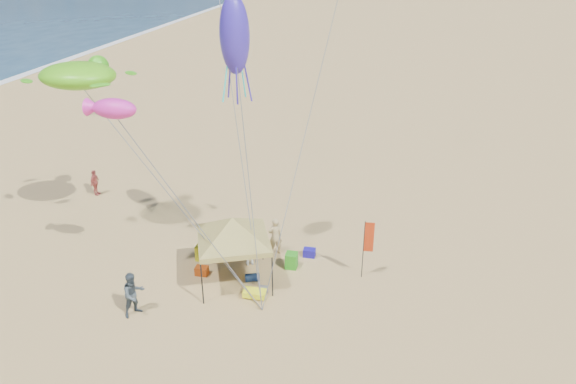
% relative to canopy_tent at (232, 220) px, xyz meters
% --- Properties ---
extents(ground, '(280.00, 280.00, 0.00)m').
position_rel_canopy_tent_xyz_m(ground, '(2.14, -2.30, -2.87)').
color(ground, tan).
rests_on(ground, ground).
extents(canopy_tent, '(5.18, 5.18, 3.45)m').
position_rel_canopy_tent_xyz_m(canopy_tent, '(0.00, 0.00, 0.00)').
color(canopy_tent, black).
rests_on(canopy_tent, ground).
extents(feather_flag, '(0.42, 0.05, 2.71)m').
position_rel_canopy_tent_xyz_m(feather_flag, '(5.36, 1.31, -1.04)').
color(feather_flag, black).
rests_on(feather_flag, ground).
extents(cooler_red, '(0.54, 0.38, 0.38)m').
position_rel_canopy_tent_xyz_m(cooler_red, '(-1.52, 0.10, -2.68)').
color(cooler_red, '#B1400E').
rests_on(cooler_red, ground).
extents(cooler_blue, '(0.54, 0.38, 0.38)m').
position_rel_canopy_tent_xyz_m(cooler_blue, '(2.76, 2.48, -2.68)').
color(cooler_blue, '#191190').
rests_on(cooler_blue, ground).
extents(bag_navy, '(0.69, 0.54, 0.36)m').
position_rel_canopy_tent_xyz_m(bag_navy, '(0.74, 0.06, -2.69)').
color(bag_navy, black).
rests_on(bag_navy, ground).
extents(bag_orange, '(0.54, 0.69, 0.36)m').
position_rel_canopy_tent_xyz_m(bag_orange, '(-2.10, 3.95, -2.69)').
color(bag_orange, red).
rests_on(bag_orange, ground).
extents(chair_green, '(0.50, 0.50, 0.70)m').
position_rel_canopy_tent_xyz_m(chair_green, '(2.14, 1.43, -2.52)').
color(chair_green, '#29931A').
rests_on(chair_green, ground).
extents(chair_yellow, '(0.50, 0.50, 0.70)m').
position_rel_canopy_tent_xyz_m(chair_yellow, '(-1.92, 1.26, -2.52)').
color(chair_yellow, yellow).
rests_on(chair_yellow, ground).
extents(crate_grey, '(0.34, 0.30, 0.28)m').
position_rel_canopy_tent_xyz_m(crate_grey, '(1.38, -0.66, -2.73)').
color(crate_grey, slate).
rests_on(crate_grey, ground).
extents(beach_cart, '(0.90, 0.50, 0.24)m').
position_rel_canopy_tent_xyz_m(beach_cart, '(1.12, -1.01, -2.67)').
color(beach_cart, '#F5FF1C').
rests_on(beach_cart, ground).
extents(person_near_a, '(0.77, 0.68, 1.77)m').
position_rel_canopy_tent_xyz_m(person_near_a, '(1.17, 2.44, -1.98)').
color(person_near_a, tan).
rests_on(person_near_a, ground).
extents(person_near_b, '(1.08, 1.13, 1.83)m').
position_rel_canopy_tent_xyz_m(person_near_b, '(-3.07, -2.94, -1.95)').
color(person_near_b, '#3A4750').
rests_on(person_near_b, ground).
extents(person_near_c, '(1.32, 1.08, 1.78)m').
position_rel_canopy_tent_xyz_m(person_near_c, '(0.27, 1.33, -1.98)').
color(person_near_c, silver).
rests_on(person_near_c, ground).
extents(person_far_a, '(0.42, 0.89, 1.49)m').
position_rel_canopy_tent_xyz_m(person_far_a, '(-10.08, 6.44, -2.12)').
color(person_far_a, '#AE4942').
rests_on(person_far_a, ground).
extents(turtle_kite, '(4.08, 3.70, 1.11)m').
position_rel_canopy_tent_xyz_m(turtle_kite, '(-7.37, 2.38, 4.93)').
color(turtle_kite, '#58C417').
rests_on(turtle_kite, ground).
extents(fish_kite, '(1.82, 1.24, 0.74)m').
position_rel_canopy_tent_xyz_m(fish_kite, '(-3.71, -1.32, 4.77)').
color(fish_kite, '#E629AC').
rests_on(fish_kite, ground).
extents(squid_kite, '(1.41, 1.41, 2.94)m').
position_rel_canopy_tent_xyz_m(squid_kite, '(-0.08, 1.61, 6.96)').
color(squid_kite, '#3726B6').
rests_on(squid_kite, ground).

